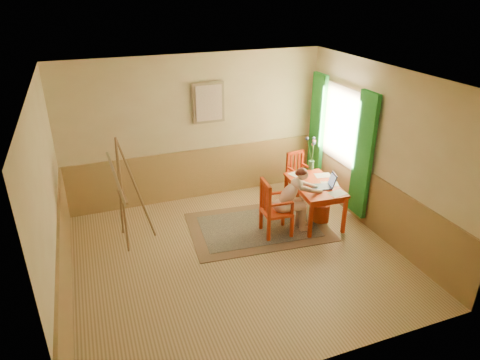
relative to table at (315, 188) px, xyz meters
name	(u,v)px	position (x,y,z in m)	size (l,w,h in m)	color
room	(237,176)	(-1.68, -0.60, 0.77)	(5.04, 4.54, 2.84)	tan
wainscot	(221,206)	(-1.68, 0.20, -0.13)	(5.00, 4.50, 1.00)	tan
window	(339,136)	(0.74, 0.50, 0.71)	(0.12, 2.01, 2.20)	white
wall_portrait	(209,103)	(-1.43, 1.61, 1.27)	(0.60, 0.05, 0.76)	#947C57
rug	(258,227)	(-1.02, 0.10, -0.62)	(2.53, 1.81, 0.02)	#8C7251
table	(315,188)	(0.00, 0.00, 0.00)	(0.81, 1.25, 0.72)	red
chair_left	(274,208)	(-0.88, -0.19, -0.13)	(0.49, 0.47, 1.00)	red
chair_back	(299,175)	(0.19, 0.94, -0.17)	(0.46, 0.48, 0.92)	red
figure	(293,198)	(-0.53, -0.20, 0.01)	(0.87, 0.39, 1.17)	beige
laptop	(325,185)	(0.08, -0.17, 0.14)	(0.45, 0.33, 0.25)	#1E2338
papers	(321,181)	(0.15, 0.05, 0.09)	(0.74, 1.22, 0.00)	white
vase	(312,155)	(0.25, 0.61, 0.38)	(0.20, 0.31, 0.62)	#3F724C
wastebasket	(321,212)	(0.12, -0.08, -0.46)	(0.31, 0.31, 0.33)	#A43C1A
easel	(119,183)	(-3.26, 0.45, 0.46)	(0.62, 0.82, 1.84)	olive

